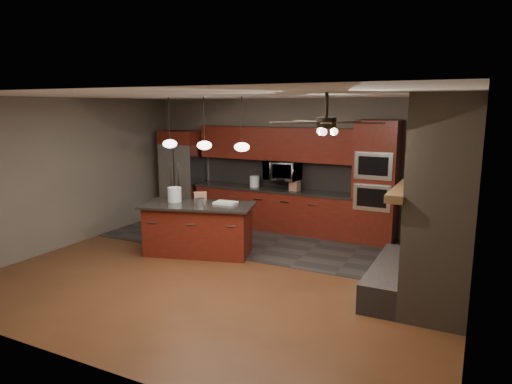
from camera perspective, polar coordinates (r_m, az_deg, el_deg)
The scene contains 22 objects.
ground at distance 7.49m, azimuth -3.23°, elevation -9.95°, with size 7.00×7.00×0.00m, color brown.
ceiling at distance 7.02m, azimuth -3.48°, elevation 11.98°, with size 7.00×6.00×0.02m, color white.
back_wall at distance 9.81m, azimuth 5.42°, elevation 3.38°, with size 7.00×0.02×2.80m, color #645D50.
right_wall at distance 6.20m, azimuth 25.97°, elevation -1.94°, with size 0.02×6.00×2.80m, color #645D50.
left_wall at distance 9.35m, azimuth -22.30°, elevation 2.27°, with size 0.02×6.00×2.80m, color #645D50.
slate_tile_patch at distance 9.02m, azimuth 2.48°, elevation -6.31°, with size 7.00×2.40×0.01m, color #2E2C2A.
fireplace_column at distance 6.63m, azimuth 21.97°, elevation -1.78°, with size 1.30×2.10×2.80m.
back_cabinetry at distance 9.83m, azimuth 2.24°, elevation 0.46°, with size 3.59×0.64×2.20m.
oven_tower at distance 9.07m, azimuth 14.74°, elevation 1.15°, with size 0.80×0.63×2.38m.
microwave at distance 9.70m, azimuth 3.35°, elevation 2.73°, with size 0.73×0.41×0.50m, color silver.
refrigerator at distance 10.83m, azimuth -9.06°, elevation 2.06°, with size 0.89×0.75×2.08m.
kitchen_island at distance 8.30m, azimuth -7.24°, elevation -4.58°, with size 2.16×1.42×0.92m.
white_bucket at distance 8.44m, azimuth -10.15°, elevation -0.31°, with size 0.25×0.25×0.27m, color silver.
paint_can at distance 8.07m, azimuth -7.02°, elevation -1.24°, with size 0.19×0.19×0.13m, color #B9B9BE.
paint_tray at distance 8.17m, azimuth -3.80°, elevation -1.35°, with size 0.39×0.27×0.04m, color silver.
cardboard_box at distance 8.54m, azimuth -6.98°, elevation -0.52°, with size 0.23×0.17×0.14m, color #A47154.
counter_bucket at distance 9.96m, azimuth -0.17°, elevation 1.33°, with size 0.21×0.21×0.24m, color white.
counter_box at distance 9.53m, azimuth 4.86°, elevation 0.79°, with size 0.19×0.15×0.22m, color #9A6A4F.
pendant_left at distance 8.54m, azimuth -10.72°, elevation 5.97°, with size 0.26×0.26×0.92m.
pendant_center at distance 8.11m, azimuth -6.47°, elevation 5.85°, with size 0.26×0.26×0.92m.
pendant_right at distance 7.73m, azimuth -1.77°, elevation 5.67°, with size 0.26×0.26×0.92m.
ceiling_fan at distance 5.55m, azimuth 8.78°, elevation 8.68°, with size 1.27×1.33×0.41m.
Camera 1 is at (3.50, -6.08, 2.64)m, focal length 32.00 mm.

